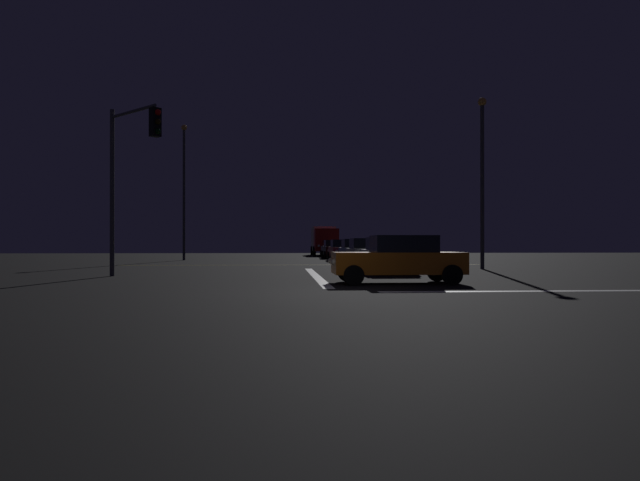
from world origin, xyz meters
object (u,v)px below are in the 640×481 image
sedan_silver (388,255)px  sedan_black (334,249)px  streetlamp_right_near (482,170)px  sedan_blue (356,251)px  sedan_orange_crossing (399,259)px  box_truck (324,239)px  traffic_signal_nw (129,160)px  streetlamp_left_far (184,183)px  sedan_gray (367,253)px  sedan_white (332,248)px  sedan_red (343,250)px

sedan_silver → sedan_black: 23.98m
streetlamp_right_near → sedan_blue: bearing=125.6°
sedan_orange_crossing → box_truck: bearing=89.0°
sedan_black → traffic_signal_nw: bearing=-111.4°
sedan_orange_crossing → streetlamp_left_far: 28.80m
sedan_silver → sedan_gray: (-0.09, 5.56, 0.00)m
sedan_black → sedan_orange_crossing: (-0.67, -30.30, 0.00)m
sedan_black → sedan_white: (0.29, 5.88, 0.00)m
sedan_blue → streetlamp_left_far: bearing=145.5°
streetlamp_left_far → sedan_black: bearing=19.7°
sedan_red → traffic_signal_nw: (-10.37, -19.91, 3.70)m
sedan_gray → sedan_silver: bearing=-89.0°
streetlamp_right_near → box_truck: bearing=99.5°
box_truck → streetlamp_left_far: (-12.01, -17.26, 4.18)m
streetlamp_right_near → sedan_orange_crossing: bearing=-122.4°
sedan_blue → sedan_red: (-0.18, 6.17, 0.00)m
sedan_white → streetlamp_left_far: streetlamp_left_far is taller
traffic_signal_nw → sedan_silver: bearing=12.8°
sedan_red → sedan_white: same height
sedan_black → sedan_white: same height
sedan_silver → streetlamp_right_near: bearing=33.7°
sedan_blue → sedan_gray: bearing=-91.7°
sedan_silver → sedan_orange_crossing: same height
sedan_blue → sedan_red: same height
sedan_silver → sedan_red: bearing=90.4°
sedan_silver → box_truck: 36.97m
sedan_blue → streetlamp_right_near: streetlamp_right_near is taller
sedan_silver → box_truck: bearing=90.1°
sedan_white → traffic_signal_nw: (-10.63, -32.25, 3.70)m
traffic_signal_nw → sedan_gray: bearing=37.4°
sedan_gray → sedan_white: 24.30m
sedan_red → box_truck: 19.46m
sedan_black → box_truck: size_ratio=0.52×
sedan_white → box_truck: box_truck is taller
sedan_red → traffic_signal_nw: size_ratio=0.65×
streetlamp_right_near → sedan_black: bearing=105.6°
sedan_blue → sedan_white: (0.08, 18.51, 0.00)m
sedan_orange_crossing → streetlamp_right_near: (6.35, 10.02, 4.24)m
sedan_blue → traffic_signal_nw: size_ratio=0.65×
sedan_silver → traffic_signal_nw: bearing=-167.2°
sedan_white → streetlamp_right_near: (5.39, -26.16, 4.24)m
sedan_gray → streetlamp_right_near: 7.30m
sedan_black → box_truck: 13.01m
sedan_white → box_truck: 7.16m
sedan_orange_crossing → streetlamp_right_near: streetlamp_right_near is taller
sedan_black → sedan_white: bearing=87.2°
sedan_blue → sedan_orange_crossing: size_ratio=1.00×
sedan_black → sedan_gray: bearing=-89.9°
sedan_silver → sedan_orange_crossing: (-0.81, -6.31, 0.00)m
sedan_white → streetlamp_left_far: 16.68m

